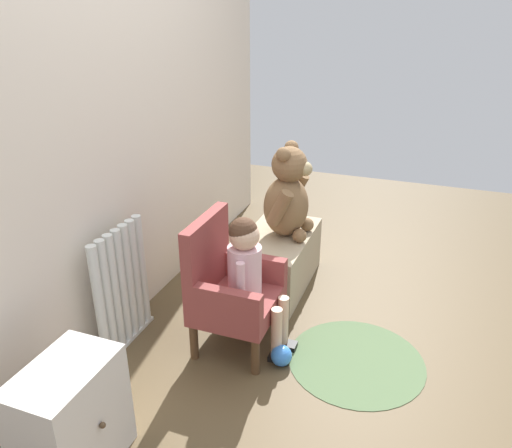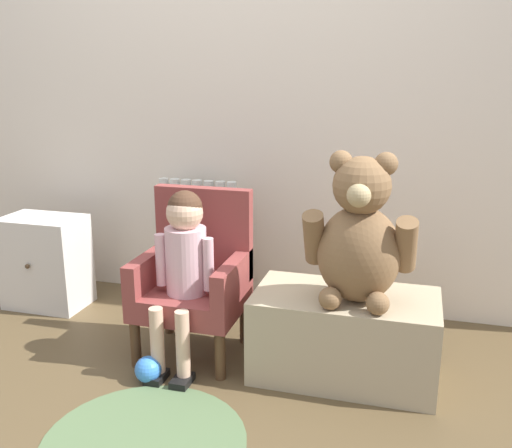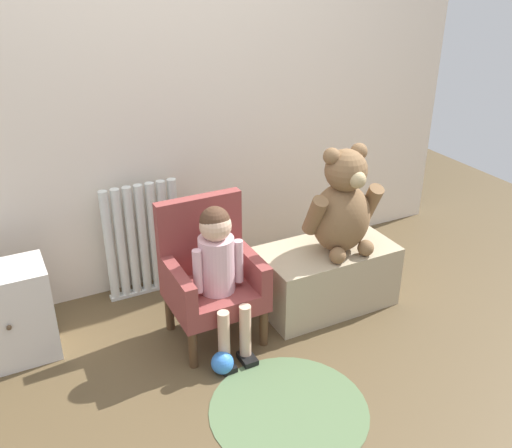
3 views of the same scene
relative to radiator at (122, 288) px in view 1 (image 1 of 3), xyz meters
name	(u,v)px [view 1 (image 1 of 3)]	position (x,y,z in m)	size (l,w,h in m)	color
ground_plane	(327,361)	(0.21, -1.04, -0.33)	(6.00, 6.00, 0.00)	brown
back_wall	(105,109)	(0.21, 0.12, 0.87)	(3.80, 0.05, 2.40)	beige
radiator	(122,288)	(0.00, 0.00, 0.00)	(0.43, 0.05, 0.66)	silver
small_dresser	(71,420)	(-0.75, -0.27, -0.09)	(0.41, 0.29, 0.48)	silver
child_armchair	(229,286)	(0.19, -0.52, 0.02)	(0.44, 0.40, 0.71)	brown
child_figure	(249,266)	(0.19, -0.63, 0.15)	(0.25, 0.35, 0.74)	beige
low_bench	(277,260)	(0.84, -0.57, -0.15)	(0.72, 0.39, 0.35)	tan
large_teddy_bear	(288,196)	(0.89, -0.61, 0.27)	(0.42, 0.29, 0.57)	brown
floor_rug	(356,361)	(0.26, -1.19, -0.32)	(0.69, 0.69, 0.01)	#516A44
toy_ball	(281,356)	(0.10, -0.83, -0.27)	(0.11, 0.11, 0.11)	#387CD9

